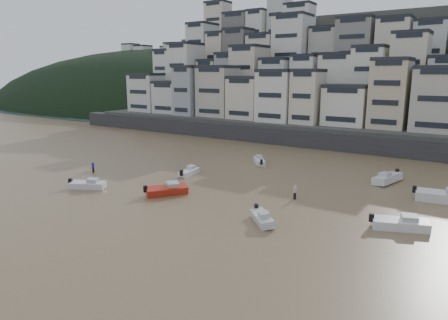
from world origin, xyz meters
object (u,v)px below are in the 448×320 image
Objects in this scene: boat_i at (387,177)px; boat_g at (445,195)px; boat_b at (262,217)px; boat_j at (88,184)px; boat_f at (189,171)px; boat_d at (400,222)px; person_blue at (93,167)px; boat_c at (167,189)px; boat_h at (259,160)px; person_pink at (295,192)px.

boat_g is (7.45, -5.31, 0.10)m from boat_i.
boat_b is 22.82m from boat_g.
boat_f is (6.53, 12.95, -0.07)m from boat_j.
boat_d reaches higher than boat_j.
boat_g is 1.52× the size of boat_f.
person_blue is (-31.24, 4.27, 0.23)m from boat_b.
boat_j is 0.89× the size of boat_d.
boat_b is (-11.90, -5.83, -0.13)m from boat_d.
boat_d is at bearing -46.17° from boat_c.
boat_b reaches higher than boat_f.
boat_g is at bearing 16.11° from person_blue.
boat_j is 1.04× the size of boat_h.
boat_c is 3.22× the size of person_pink.
boat_b is at bearing -3.44° from boat_i.
boat_b is 2.68× the size of person_blue.
person_blue is (-18.20, -19.07, 0.21)m from boat_h.
person_blue is (-6.53, 6.06, 0.19)m from boat_j.
boat_c is at bearing -8.17° from person_blue.
boat_b is at bearing -23.00° from boat_j.
boat_c is (-26.19, -4.00, -0.01)m from boat_d.
boat_d is 30.47m from boat_h.
boat_c reaches higher than boat_h.
person_pink is (30.81, 4.75, 0.00)m from person_blue.
boat_c is (-1.25, -21.50, 0.10)m from boat_h.
boat_d reaches higher than boat_c.
boat_h is 21.54m from boat_c.
boat_g reaches higher than boat_h.
boat_d is at bearing 29.56° from boat_i.
boat_b is 1.03× the size of boat_f.
boat_d is at bearing -14.48° from person_pink.
boat_j is (-31.89, -24.61, -0.15)m from boat_i.
boat_h is (-27.67, 5.82, -0.28)m from boat_g.
boat_g is 3.94× the size of person_blue.
boat_h is (-13.04, 23.34, 0.02)m from boat_b.
boat_g reaches higher than boat_c.
boat_c is (-28.91, -15.68, -0.17)m from boat_g.
person_pink reaches higher than boat_c.
boat_c is (-21.47, -20.99, -0.07)m from boat_i.
boat_f is at bearing 36.11° from boat_j.
person_blue is at bearing -142.18° from boat_b.
boat_i is 27.92m from boat_f.
boat_h is at bearing -30.31° from boat_f.
boat_f is at bearing -51.28° from boat_i.
person_blue is at bearing -172.92° from boat_g.
person_pink reaches higher than boat_h.
boat_i is 3.51× the size of person_blue.
boat_g is at bearing 55.22° from boat_d.
boat_i is 42.66m from person_blue.
boat_d is (36.62, 7.62, 0.09)m from boat_j.
boat_j is 26.58m from person_pink.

